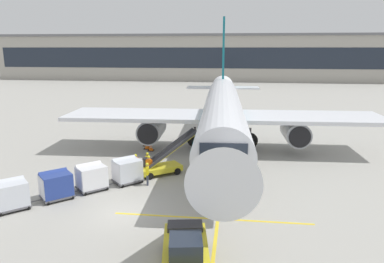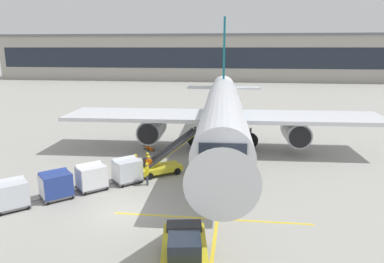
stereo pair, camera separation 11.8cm
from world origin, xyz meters
TOP-DOWN VIEW (x-y plane):
  - ground_plane at (0.00, 0.00)m, footprint 600.00×600.00m
  - parked_airplane at (5.58, 15.13)m, footprint 31.05×40.71m
  - belt_loader at (1.06, 7.44)m, footprint 4.85×4.00m
  - baggage_cart_lead at (-1.19, 5.18)m, footprint 2.55×2.54m
  - baggage_cart_second at (-3.30, 3.47)m, footprint 2.55×2.54m
  - baggage_cart_third at (-5.07, 1.65)m, footprint 2.55×2.54m
  - baggage_cart_fourth at (-7.10, -0.24)m, footprint 2.55×2.54m
  - pushback_tug at (4.72, -5.01)m, footprint 2.76×4.67m
  - ground_crew_by_loader at (0.46, 4.86)m, footprint 0.32×0.56m
  - ground_crew_by_carts at (0.14, 6.68)m, footprint 0.57×0.27m
  - ground_crew_marshaller at (-1.00, 6.95)m, footprint 0.56×0.32m
  - ground_crew_wingwalker at (-0.19, 7.51)m, footprint 0.28×0.57m
  - safety_cone_engine_keepout at (-1.97, 14.65)m, footprint 0.70×0.70m
  - safety_cone_wingtip at (-1.46, 13.97)m, footprint 0.60×0.60m
  - safety_cone_nose_mark at (-2.42, 15.71)m, footprint 0.56×0.56m
  - apron_guidance_line_lead_in at (5.97, 14.43)m, footprint 0.20×110.00m
  - apron_guidance_line_stop_bar at (5.61, -0.03)m, footprint 12.00×0.20m
  - terminal_building at (-3.71, 97.73)m, footprint 130.91×16.93m

SIDE VIEW (x-z plane):
  - ground_plane at x=0.00m, z-range 0.00..0.00m
  - apron_guidance_line_lead_in at x=5.97m, z-range 0.00..0.01m
  - apron_guidance_line_stop_bar at x=5.61m, z-range 0.00..0.01m
  - safety_cone_nose_mark at x=-2.42m, z-range -0.01..0.62m
  - safety_cone_wingtip at x=-1.46m, z-range -0.01..0.67m
  - safety_cone_engine_keepout at x=-1.97m, z-range -0.01..0.77m
  - pushback_tug at x=4.72m, z-range -0.09..1.74m
  - belt_loader at x=1.06m, z-range -0.80..2.65m
  - ground_crew_by_loader at x=0.46m, z-range 0.13..1.87m
  - ground_crew_by_carts at x=0.14m, z-range 0.13..1.87m
  - ground_crew_marshaller at x=-1.00m, z-range 0.13..1.87m
  - ground_crew_wingwalker at x=-0.19m, z-range 0.13..1.87m
  - baggage_cart_lead at x=-1.19m, z-range 0.04..1.96m
  - baggage_cart_second at x=-3.30m, z-range 0.04..1.96m
  - baggage_cart_third at x=-5.07m, z-range 0.04..1.96m
  - baggage_cart_fourth at x=-7.10m, z-range 0.04..1.96m
  - parked_airplane at x=5.58m, z-range -3.12..10.89m
  - terminal_building at x=-3.71m, z-range -0.05..14.06m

